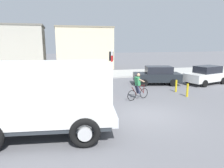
{
  "coord_description": "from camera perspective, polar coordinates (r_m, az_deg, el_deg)",
  "views": [
    {
      "loc": [
        -4.24,
        -9.15,
        3.67
      ],
      "look_at": [
        -1.22,
        2.5,
        1.2
      ],
      "focal_mm": 32.87,
      "sensor_mm": 36.0,
      "label": 1
    }
  ],
  "objects": [
    {
      "name": "ground_plane",
      "position": [
        10.73,
        9.82,
        -8.58
      ],
      "size": [
        120.0,
        120.0,
        0.0
      ],
      "primitive_type": "plane",
      "color": "slate"
    },
    {
      "name": "sidewalk_far",
      "position": [
        23.22,
        -3.85,
        2.69
      ],
      "size": [
        80.0,
        5.0,
        0.16
      ],
      "primitive_type": "cube",
      "color": "#ADADA8",
      "rests_on": "ground"
    },
    {
      "name": "truck_foreground",
      "position": [
        8.43,
        -18.47,
        -2.76
      ],
      "size": [
        5.7,
        3.36,
        2.9
      ],
      "color": "white",
      "rests_on": "ground"
    },
    {
      "name": "cyclist",
      "position": [
        13.3,
        7.24,
        -0.67
      ],
      "size": [
        1.64,
        0.71,
        1.72
      ],
      "color": "black",
      "rests_on": "ground"
    },
    {
      "name": "traffic_light_pole",
      "position": [
        13.65,
        -0.13,
        4.86
      ],
      "size": [
        0.24,
        0.43,
        3.2
      ],
      "color": "red",
      "rests_on": "ground"
    },
    {
      "name": "car_red_near",
      "position": [
        16.74,
        -14.42,
        1.42
      ],
      "size": [
        4.3,
        2.63,
        1.6
      ],
      "color": "#234C9E",
      "rests_on": "ground"
    },
    {
      "name": "car_white_mid",
      "position": [
        20.01,
        24.76,
        2.33
      ],
      "size": [
        4.3,
        2.67,
        1.6
      ],
      "color": "white",
      "rests_on": "ground"
    },
    {
      "name": "car_far_side",
      "position": [
        18.39,
        12.48,
        2.41
      ],
      "size": [
        4.29,
        2.59,
        1.6
      ],
      "color": "#1E2328",
      "rests_on": "ground"
    },
    {
      "name": "pedestrian_near_kerb",
      "position": [
        18.22,
        -10.76,
        2.49
      ],
      "size": [
        0.34,
        0.22,
        1.62
      ],
      "color": "#2D334C",
      "rests_on": "ground"
    },
    {
      "name": "bollard_near",
      "position": [
        14.86,
        20.23,
        -1.64
      ],
      "size": [
        0.14,
        0.14,
        0.9
      ],
      "primitive_type": "cylinder",
      "color": "gold",
      "rests_on": "ground"
    },
    {
      "name": "bollard_far",
      "position": [
        16.0,
        17.4,
        -0.55
      ],
      "size": [
        0.14,
        0.14,
        0.9
      ],
      "primitive_type": "cylinder",
      "color": "gold",
      "rests_on": "ground"
    },
    {
      "name": "building_mid_block",
      "position": [
        29.59,
        -7.93,
        9.91
      ],
      "size": [
        7.62,
        5.6,
        5.69
      ],
      "color": "beige",
      "rests_on": "ground"
    }
  ]
}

